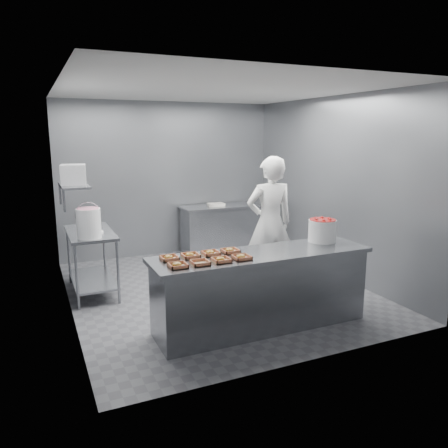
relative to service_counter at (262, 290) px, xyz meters
The scene contains 24 objects.
floor 1.42m from the service_counter, 90.00° to the left, with size 4.50×4.50×0.00m, color #4C4C51.
ceiling 2.71m from the service_counter, 90.00° to the left, with size 4.50×4.50×0.00m, color white.
wall_back 3.72m from the service_counter, 90.00° to the left, with size 4.00×0.04×2.80m, color slate.
wall_left 2.59m from the service_counter, 145.98° to the left, with size 0.04×4.50×2.80m, color slate.
wall_right 2.59m from the service_counter, 34.02° to the left, with size 0.04×4.50×2.80m, color slate.
service_counter is the anchor object (origin of this frame).
prep_table 2.56m from the service_counter, 130.24° to the left, with size 0.60×1.20×0.90m.
back_counter 3.37m from the service_counter, 74.52° to the left, with size 1.50×0.60×0.90m.
wall_shelf 2.88m from the service_counter, 133.03° to the left, with size 0.35×0.90×0.03m, color slate.
tray_0 1.17m from the service_counter, behind, with size 0.19×0.18×0.06m.
tray_1 0.95m from the service_counter, 169.90° to the right, with size 0.19×0.18×0.04m.
tray_2 0.76m from the service_counter, 165.90° to the right, with size 0.19×0.18×0.06m.
tray_3 0.60m from the service_counter, 156.76° to the right, with size 0.19×0.18×0.06m.
tray_4 1.17m from the service_counter, behind, with size 0.19×0.18×0.06m.
tray_5 0.95m from the service_counter, 169.93° to the left, with size 0.19×0.18×0.06m.
tray_6 0.76m from the service_counter, 165.89° to the left, with size 0.19×0.18×0.06m.
tray_7 0.60m from the service_counter, 156.75° to the left, with size 0.19×0.18×0.06m.
worker 1.49m from the service_counter, 56.69° to the left, with size 0.70×0.46×1.92m, color white.
strawberry_tub 1.12m from the service_counter, ahead, with size 0.34×0.34×0.29m.
glaze_bucket 2.39m from the service_counter, 137.96° to the left, with size 0.32×0.31×0.47m.
bucket_lid 2.48m from the service_counter, 132.17° to the left, with size 0.30×0.30×0.02m, color white.
rag 2.76m from the service_counter, 126.53° to the left, with size 0.13×0.11×0.02m, color #CCB28C.
appliance 2.91m from the service_counter, 133.90° to the left, with size 0.31×0.35×0.27m, color gray.
paper_stack 3.38m from the service_counter, 76.00° to the left, with size 0.30×0.22×0.05m, color silver.
Camera 1 is at (-2.36, -5.56, 2.22)m, focal length 35.00 mm.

